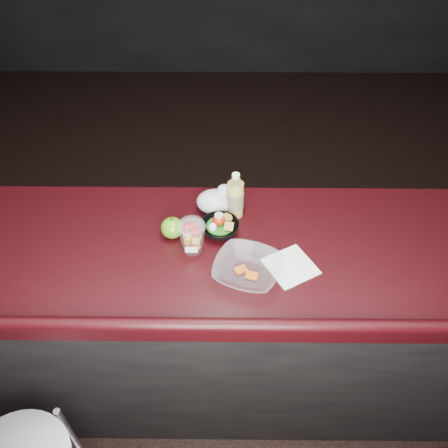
% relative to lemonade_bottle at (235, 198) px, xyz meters
% --- Properties ---
extents(ground, '(8.00, 8.00, 0.00)m').
position_rel_lemonade_bottle_xyz_m(ground, '(-0.03, -0.49, -1.11)').
color(ground, black).
rests_on(ground, ground).
extents(room_shell, '(8.00, 8.00, 8.00)m').
position_rel_lemonade_bottle_xyz_m(room_shell, '(-0.03, -0.49, 0.73)').
color(room_shell, black).
rests_on(room_shell, ground).
extents(counter, '(4.06, 0.71, 1.02)m').
position_rel_lemonade_bottle_xyz_m(counter, '(-0.03, -0.19, -0.59)').
color(counter, black).
rests_on(counter, ground).
extents(lemonade_bottle, '(0.07, 0.07, 0.20)m').
position_rel_lemonade_bottle_xyz_m(lemonade_bottle, '(0.00, 0.00, 0.00)').
color(lemonade_bottle, yellow).
rests_on(lemonade_bottle, counter).
extents(fruit_cup, '(0.10, 0.10, 0.15)m').
position_rel_lemonade_bottle_xyz_m(fruit_cup, '(-0.16, -0.19, -0.01)').
color(fruit_cup, white).
rests_on(fruit_cup, counter).
extents(green_apple, '(0.09, 0.09, 0.09)m').
position_rel_lemonade_bottle_xyz_m(green_apple, '(-0.24, -0.12, -0.04)').
color(green_apple, '#35760D').
rests_on(green_apple, counter).
extents(plastic_bag, '(0.15, 0.12, 0.11)m').
position_rel_lemonade_bottle_xyz_m(plastic_bag, '(-0.08, 0.03, -0.04)').
color(plastic_bag, silver).
rests_on(plastic_bag, counter).
extents(snack_bowl, '(0.18, 0.18, 0.08)m').
position_rel_lemonade_bottle_xyz_m(snack_bowl, '(-0.06, -0.10, -0.06)').
color(snack_bowl, black).
rests_on(snack_bowl, counter).
extents(takeout_bowl, '(0.30, 0.30, 0.06)m').
position_rel_lemonade_bottle_xyz_m(takeout_bowl, '(0.04, -0.32, -0.06)').
color(takeout_bowl, silver).
rests_on(takeout_bowl, counter).
extents(paper_napkin, '(0.22, 0.22, 0.00)m').
position_rel_lemonade_bottle_xyz_m(paper_napkin, '(0.20, -0.28, -0.08)').
color(paper_napkin, white).
rests_on(paper_napkin, counter).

